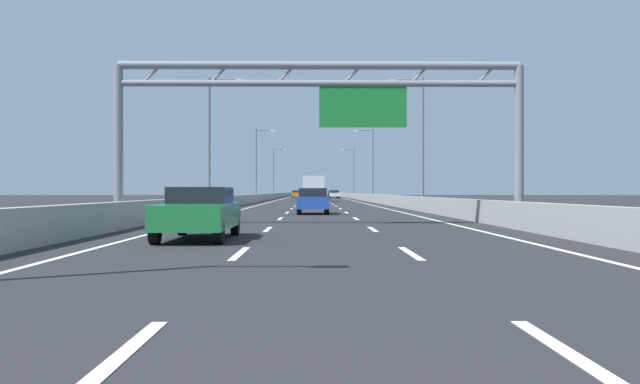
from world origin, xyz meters
name	(u,v)px	position (x,y,z in m)	size (l,w,h in m)	color
ground_plane	(314,200)	(0.00, 100.00, 0.00)	(260.00, 260.00, 0.00)	#262628
lane_dash_left_0	(117,360)	(-1.80, 3.50, 0.01)	(0.16, 3.00, 0.01)	white
lane_dash_left_1	(240,253)	(-1.80, 12.50, 0.01)	(0.16, 3.00, 0.01)	white
lane_dash_left_2	(268,229)	(-1.80, 21.50, 0.01)	(0.16, 3.00, 0.01)	white
lane_dash_left_3	(280,219)	(-1.80, 30.50, 0.01)	(0.16, 3.00, 0.01)	white
lane_dash_left_4	(287,213)	(-1.80, 39.50, 0.01)	(0.16, 3.00, 0.01)	white
lane_dash_left_5	(292,209)	(-1.80, 48.50, 0.01)	(0.16, 3.00, 0.01)	white
lane_dash_left_6	(295,206)	(-1.80, 57.50, 0.01)	(0.16, 3.00, 0.01)	white
lane_dash_left_7	(297,204)	(-1.80, 66.50, 0.01)	(0.16, 3.00, 0.01)	white
lane_dash_left_8	(299,203)	(-1.80, 75.50, 0.01)	(0.16, 3.00, 0.01)	white
lane_dash_left_9	(300,201)	(-1.80, 84.50, 0.01)	(0.16, 3.00, 0.01)	white
lane_dash_left_10	(301,200)	(-1.80, 93.50, 0.01)	(0.16, 3.00, 0.01)	white
lane_dash_left_11	(302,200)	(-1.80, 102.50, 0.01)	(0.16, 3.00, 0.01)	white
lane_dash_left_12	(303,199)	(-1.80, 111.50, 0.01)	(0.16, 3.00, 0.01)	white
lane_dash_left_13	(304,198)	(-1.80, 120.50, 0.01)	(0.16, 3.00, 0.01)	white
lane_dash_left_14	(304,198)	(-1.80, 129.50, 0.01)	(0.16, 3.00, 0.01)	white
lane_dash_left_15	(305,197)	(-1.80, 138.50, 0.01)	(0.16, 3.00, 0.01)	white
lane_dash_left_16	(305,197)	(-1.80, 147.50, 0.01)	(0.16, 3.00, 0.01)	white
lane_dash_left_17	(306,197)	(-1.80, 156.50, 0.01)	(0.16, 3.00, 0.01)	white
lane_dash_right_0	(577,358)	(1.80, 3.50, 0.01)	(0.16, 3.00, 0.01)	white
lane_dash_right_1	(411,253)	(1.80, 12.50, 0.01)	(0.16, 3.00, 0.01)	white
lane_dash_right_2	(373,229)	(1.80, 21.50, 0.01)	(0.16, 3.00, 0.01)	white
lane_dash_right_3	(356,219)	(1.80, 30.50, 0.01)	(0.16, 3.00, 0.01)	white
lane_dash_right_4	(346,213)	(1.80, 39.50, 0.01)	(0.16, 3.00, 0.01)	white
lane_dash_right_5	(340,209)	(1.80, 48.50, 0.01)	(0.16, 3.00, 0.01)	white
lane_dash_right_6	(336,206)	(1.80, 57.50, 0.01)	(0.16, 3.00, 0.01)	white
lane_dash_right_7	(333,204)	(1.80, 66.50, 0.01)	(0.16, 3.00, 0.01)	white
lane_dash_right_8	(331,203)	(1.80, 75.50, 0.01)	(0.16, 3.00, 0.01)	white
lane_dash_right_9	(329,201)	(1.80, 84.50, 0.01)	(0.16, 3.00, 0.01)	white
lane_dash_right_10	(327,200)	(1.80, 93.50, 0.01)	(0.16, 3.00, 0.01)	white
lane_dash_right_11	(326,200)	(1.80, 102.50, 0.01)	(0.16, 3.00, 0.01)	white
lane_dash_right_12	(325,199)	(1.80, 111.50, 0.01)	(0.16, 3.00, 0.01)	white
lane_dash_right_13	(324,198)	(1.80, 120.50, 0.01)	(0.16, 3.00, 0.01)	white
lane_dash_right_14	(323,198)	(1.80, 129.50, 0.01)	(0.16, 3.00, 0.01)	white
lane_dash_right_15	(322,197)	(1.80, 138.50, 0.01)	(0.16, 3.00, 0.01)	white
lane_dash_right_16	(322,197)	(1.80, 147.50, 0.01)	(0.16, 3.00, 0.01)	white
lane_dash_right_17	(321,197)	(1.80, 156.50, 0.01)	(0.16, 3.00, 0.01)	white
edge_line_left	(275,201)	(-5.25, 88.00, 0.01)	(0.16, 176.00, 0.01)	white
edge_line_right	(354,201)	(5.25, 88.00, 0.01)	(0.16, 176.00, 0.01)	white
barrier_left	(272,196)	(-6.90, 110.00, 0.47)	(0.45, 220.00, 0.95)	#9E9E99
barrier_right	(356,196)	(6.90, 110.00, 0.47)	(0.45, 220.00, 0.95)	#9E9E99
sign_gantry	(325,101)	(0.22, 24.60, 4.83)	(15.93, 0.36, 6.36)	gray
streetlamp_left_mid	(212,134)	(-7.47, 47.18, 5.40)	(2.58, 0.28, 9.50)	slate
streetlamp_right_mid	(420,135)	(7.47, 47.18, 5.40)	(2.58, 0.28, 9.50)	slate
streetlamp_left_far	(258,160)	(-7.47, 87.83, 5.40)	(2.58, 0.28, 9.50)	slate
streetlamp_right_far	(371,160)	(7.47, 87.83, 5.40)	(2.58, 0.28, 9.50)	slate
streetlamp_left_distant	(275,170)	(-7.47, 128.48, 5.40)	(2.58, 0.28, 9.50)	slate
streetlamp_right_distant	(353,170)	(7.47, 128.48, 5.40)	(2.58, 0.28, 9.50)	slate
orange_car	(296,194)	(-3.52, 136.65, 0.75)	(1.86, 4.35, 1.46)	orange
black_car	(333,194)	(3.69, 130.44, 0.76)	(1.76, 4.13, 1.48)	black
blue_car	(313,201)	(-0.24, 37.38, 0.76)	(1.79, 4.36, 1.48)	#2347AD
green_car	(199,212)	(-3.37, 16.82, 0.74)	(1.79, 4.65, 1.43)	#1E7A38
yellow_car	(315,195)	(0.09, 91.89, 0.74)	(1.79, 4.50, 1.42)	yellow
white_car	(334,194)	(3.83, 123.78, 0.76)	(1.85, 4.53, 1.49)	silver
box_truck	(313,188)	(-0.13, 80.13, 1.66)	(2.48, 8.35, 3.07)	#194799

